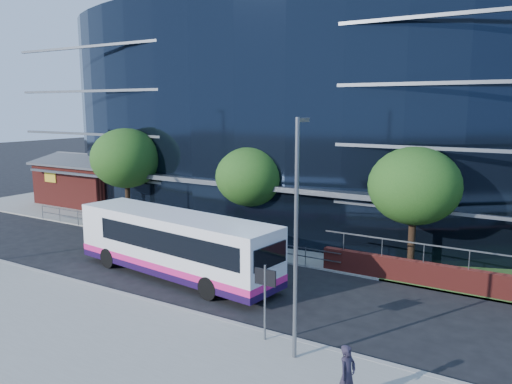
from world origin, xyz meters
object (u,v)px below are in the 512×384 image
Objects in this scene: tree_far_a at (126,158)px; streetlight_east at (296,233)px; street_sign at (265,287)px; pedestrian at (347,374)px; brick_pavilion at (92,181)px; city_bus at (176,244)px; tree_far_b at (250,177)px; tree_far_c at (414,186)px.

tree_far_a is 22.05m from streetlight_east.
street_sign is 0.40× the size of tree_far_a.
streetlight_east is at bearing 70.13° from pedestrian.
streetlight_east reaches higher than brick_pavilion.
brick_pavilion is 35.02m from pedestrian.
streetlight_east reaches higher than street_sign.
streetlight_east is 10.29m from city_bus.
brick_pavilion is 4.96× the size of pedestrian.
city_bus is (19.14, -11.22, -0.24)m from brick_pavilion.
pedestrian is (21.45, -12.77, -3.85)m from tree_far_a.
tree_far_a is 25.26m from pedestrian.
street_sign is 4.66m from pedestrian.
tree_far_b is 14.74m from streetlight_east.
streetlight_east is (1.50, -0.59, 2.29)m from street_sign.
pedestrian is at bearing -83.51° from tree_far_c.
street_sign is 2.80m from streetlight_east.
brick_pavilion is at bearing 73.63° from pedestrian.
tree_far_b reaches higher than pedestrian.
tree_far_a reaches higher than city_bus.
tree_far_b is 0.76× the size of streetlight_east.
city_bus is 6.96× the size of pedestrian.
tree_far_c is at bearing 0.00° from tree_far_a.
tree_far_c is at bearing -8.82° from brick_pavilion.
pedestrian is (3.95, -2.18, -1.13)m from street_sign.
city_bus is (-9.86, -6.72, -2.84)m from tree_far_c.
brick_pavilion is at bearing 168.12° from tree_far_b.
tree_far_a is 4.03× the size of pedestrian.
tree_far_c reaches higher than street_sign.
tree_far_a is 1.15× the size of tree_far_b.
street_sign reaches higher than pedestrian.
streetlight_east is at bearing -52.37° from tree_far_b.
city_bus is (10.14, -6.72, -3.16)m from tree_far_a.
streetlight_east reaches higher than tree_far_c.
tree_far_b is 17.82m from pedestrian.
street_sign is 0.35× the size of streetlight_east.
tree_far_c reaches higher than pedestrian.
tree_far_b reaches higher than city_bus.
streetlight_east reaches higher than tree_far_b.
street_sign is at bearing 158.64° from streetlight_east.
pedestrian is (2.45, -1.60, -3.42)m from streetlight_east.
streetlight_east is at bearing -19.92° from city_bus.
city_bus reaches higher than street_sign.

